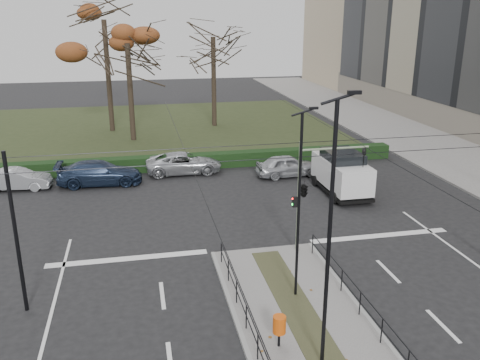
{
  "coord_description": "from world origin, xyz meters",
  "views": [
    {
      "loc": [
        -5.26,
        -15.37,
        10.28
      ],
      "look_at": [
        -0.51,
        7.48,
        2.62
      ],
      "focal_mm": 38.0,
      "sensor_mm": 36.0,
      "label": 1
    }
  ],
  "objects_px": {
    "parked_car_fourth": "(184,163)",
    "rust_tree": "(104,20)",
    "streetlamp_median_far": "(299,205)",
    "parked_car_second": "(17,179)",
    "traffic_light": "(306,188)",
    "streetlamp_median_near": "(330,237)",
    "parked_car_third": "(100,173)",
    "parked_car_fifth": "(288,166)",
    "white_van": "(342,172)",
    "bare_tree_center": "(213,44)",
    "litter_bin": "(279,325)",
    "bare_tree_near": "(128,51)"
  },
  "relations": [
    {
      "from": "traffic_light",
      "to": "bare_tree_center",
      "type": "relative_size",
      "value": 0.46
    },
    {
      "from": "parked_car_third",
      "to": "bare_tree_center",
      "type": "distance_m",
      "value": 19.81
    },
    {
      "from": "streetlamp_median_near",
      "to": "bare_tree_near",
      "type": "height_order",
      "value": "bare_tree_near"
    },
    {
      "from": "traffic_light",
      "to": "streetlamp_median_far",
      "type": "relative_size",
      "value": 0.7
    },
    {
      "from": "traffic_light",
      "to": "streetlamp_median_near",
      "type": "bearing_deg",
      "value": -104.23
    },
    {
      "from": "litter_bin",
      "to": "white_van",
      "type": "distance_m",
      "value": 15.76
    },
    {
      "from": "parked_car_fourth",
      "to": "rust_tree",
      "type": "distance_m",
      "value": 17.55
    },
    {
      "from": "streetlamp_median_far",
      "to": "parked_car_third",
      "type": "distance_m",
      "value": 17.64
    },
    {
      "from": "streetlamp_median_near",
      "to": "parked_car_fifth",
      "type": "xyz_separation_m",
      "value": [
        4.54,
        18.65,
        -3.62
      ]
    },
    {
      "from": "streetlamp_median_near",
      "to": "parked_car_fifth",
      "type": "bearing_deg",
      "value": 76.32
    },
    {
      "from": "streetlamp_median_near",
      "to": "bare_tree_center",
      "type": "bearing_deg",
      "value": 86.38
    },
    {
      "from": "litter_bin",
      "to": "parked_car_third",
      "type": "bearing_deg",
      "value": 109.5
    },
    {
      "from": "traffic_light",
      "to": "white_van",
      "type": "distance_m",
      "value": 8.72
    },
    {
      "from": "litter_bin",
      "to": "parked_car_second",
      "type": "bearing_deg",
      "value": 121.77
    },
    {
      "from": "parked_car_third",
      "to": "parked_car_fourth",
      "type": "xyz_separation_m",
      "value": [
        5.44,
        1.36,
        -0.05
      ]
    },
    {
      "from": "rust_tree",
      "to": "bare_tree_center",
      "type": "bearing_deg",
      "value": 1.81
    },
    {
      "from": "streetlamp_median_far",
      "to": "bare_tree_center",
      "type": "height_order",
      "value": "bare_tree_center"
    },
    {
      "from": "litter_bin",
      "to": "parked_car_fifth",
      "type": "xyz_separation_m",
      "value": [
        5.62,
        17.59,
        -0.19
      ]
    },
    {
      "from": "bare_tree_near",
      "to": "parked_car_fifth",
      "type": "xyz_separation_m",
      "value": [
        9.97,
        -12.13,
        -6.73
      ]
    },
    {
      "from": "streetlamp_median_near",
      "to": "rust_tree",
      "type": "height_order",
      "value": "rust_tree"
    },
    {
      "from": "streetlamp_median_far",
      "to": "traffic_light",
      "type": "bearing_deg",
      "value": 67.59
    },
    {
      "from": "streetlamp_median_near",
      "to": "streetlamp_median_far",
      "type": "relative_size",
      "value": 1.16
    },
    {
      "from": "traffic_light",
      "to": "white_van",
      "type": "height_order",
      "value": "traffic_light"
    },
    {
      "from": "bare_tree_near",
      "to": "traffic_light",
      "type": "bearing_deg",
      "value": -72.33
    },
    {
      "from": "parked_car_second",
      "to": "bare_tree_center",
      "type": "bearing_deg",
      "value": -38.64
    },
    {
      "from": "streetlamp_median_far",
      "to": "parked_car_fourth",
      "type": "xyz_separation_m",
      "value": [
        -2.55,
        16.8,
        -3.07
      ]
    },
    {
      "from": "rust_tree",
      "to": "parked_car_third",
      "type": "bearing_deg",
      "value": -91.07
    },
    {
      "from": "traffic_light",
      "to": "litter_bin",
      "type": "distance_m",
      "value": 7.57
    },
    {
      "from": "traffic_light",
      "to": "parked_car_second",
      "type": "xyz_separation_m",
      "value": [
        -14.4,
        11.78,
        -2.41
      ]
    },
    {
      "from": "streetlamp_median_near",
      "to": "parked_car_fourth",
      "type": "distance_m",
      "value": 21.18
    },
    {
      "from": "parked_car_third",
      "to": "bare_tree_near",
      "type": "bearing_deg",
      "value": -8.73
    },
    {
      "from": "litter_bin",
      "to": "streetlamp_median_near",
      "type": "xyz_separation_m",
      "value": [
        1.08,
        -1.06,
        3.43
      ]
    },
    {
      "from": "streetlamp_median_far",
      "to": "bare_tree_center",
      "type": "bearing_deg",
      "value": 86.68
    },
    {
      "from": "parked_car_fifth",
      "to": "traffic_light",
      "type": "bearing_deg",
      "value": 162.81
    },
    {
      "from": "litter_bin",
      "to": "streetlamp_median_far",
      "type": "distance_m",
      "value": 4.34
    },
    {
      "from": "streetlamp_median_near",
      "to": "white_van",
      "type": "relative_size",
      "value": 1.67
    },
    {
      "from": "parked_car_third",
      "to": "parked_car_fourth",
      "type": "bearing_deg",
      "value": -73.99
    },
    {
      "from": "parked_car_second",
      "to": "white_van",
      "type": "height_order",
      "value": "white_van"
    },
    {
      "from": "streetlamp_median_near",
      "to": "parked_car_second",
      "type": "bearing_deg",
      "value": 122.67
    },
    {
      "from": "parked_car_third",
      "to": "parked_car_fifth",
      "type": "xyz_separation_m",
      "value": [
        12.12,
        -0.74,
        -0.03
      ]
    },
    {
      "from": "streetlamp_median_near",
      "to": "white_van",
      "type": "height_order",
      "value": "streetlamp_median_near"
    },
    {
      "from": "traffic_light",
      "to": "rust_tree",
      "type": "height_order",
      "value": "rust_tree"
    },
    {
      "from": "parked_car_fourth",
      "to": "bare_tree_near",
      "type": "height_order",
      "value": "bare_tree_near"
    },
    {
      "from": "parked_car_second",
      "to": "parked_car_fourth",
      "type": "relative_size",
      "value": 0.78
    },
    {
      "from": "parked_car_third",
      "to": "parked_car_fifth",
      "type": "bearing_deg",
      "value": -91.56
    },
    {
      "from": "streetlamp_median_near",
      "to": "parked_car_second",
      "type": "distance_m",
      "value": 23.38
    },
    {
      "from": "traffic_light",
      "to": "streetlamp_median_near",
      "type": "height_order",
      "value": "streetlamp_median_near"
    },
    {
      "from": "parked_car_fifth",
      "to": "streetlamp_median_near",
      "type": "bearing_deg",
      "value": 162.43
    },
    {
      "from": "streetlamp_median_far",
      "to": "parked_car_second",
      "type": "height_order",
      "value": "streetlamp_median_far"
    },
    {
      "from": "streetlamp_median_far",
      "to": "parked_car_fifth",
      "type": "xyz_separation_m",
      "value": [
        4.12,
        14.69,
        -3.06
      ]
    }
  ]
}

